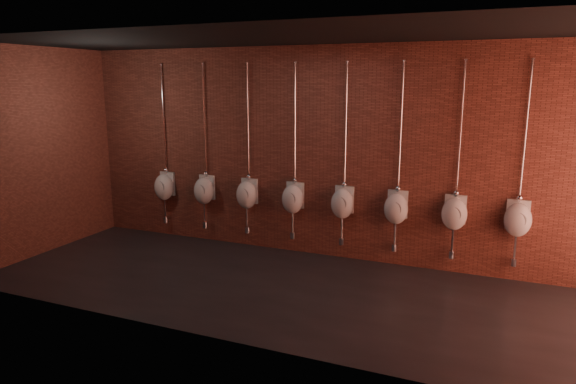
# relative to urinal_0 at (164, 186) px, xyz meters

# --- Properties ---
(ground) EXTENTS (8.50, 8.50, 0.00)m
(ground) POSITION_rel_urinal_0_xyz_m (2.97, -1.38, -0.90)
(ground) COLOR black
(ground) RESTS_ON ground
(room_shell) EXTENTS (8.54, 3.04, 3.22)m
(room_shell) POSITION_rel_urinal_0_xyz_m (2.97, -1.38, 1.11)
(room_shell) COLOR black
(room_shell) RESTS_ON ground
(urinal_0) EXTENTS (0.37, 0.33, 2.71)m
(urinal_0) POSITION_rel_urinal_0_xyz_m (0.00, 0.00, 0.00)
(urinal_0) COLOR silver
(urinal_0) RESTS_ON ground
(urinal_1) EXTENTS (0.37, 0.33, 2.71)m
(urinal_1) POSITION_rel_urinal_0_xyz_m (0.80, 0.00, 0.00)
(urinal_1) COLOR silver
(urinal_1) RESTS_ON ground
(urinal_2) EXTENTS (0.37, 0.33, 2.71)m
(urinal_2) POSITION_rel_urinal_0_xyz_m (1.60, 0.00, 0.00)
(urinal_2) COLOR silver
(urinal_2) RESTS_ON ground
(urinal_3) EXTENTS (0.37, 0.33, 2.71)m
(urinal_3) POSITION_rel_urinal_0_xyz_m (2.40, 0.00, 0.00)
(urinal_3) COLOR silver
(urinal_3) RESTS_ON ground
(urinal_4) EXTENTS (0.37, 0.33, 2.71)m
(urinal_4) POSITION_rel_urinal_0_xyz_m (3.20, 0.00, 0.00)
(urinal_4) COLOR silver
(urinal_4) RESTS_ON ground
(urinal_5) EXTENTS (0.37, 0.33, 2.71)m
(urinal_5) POSITION_rel_urinal_0_xyz_m (4.01, 0.00, 0.00)
(urinal_5) COLOR silver
(urinal_5) RESTS_ON ground
(urinal_6) EXTENTS (0.37, 0.33, 2.71)m
(urinal_6) POSITION_rel_urinal_0_xyz_m (4.81, 0.00, 0.00)
(urinal_6) COLOR silver
(urinal_6) RESTS_ON ground
(urinal_7) EXTENTS (0.37, 0.33, 2.71)m
(urinal_7) POSITION_rel_urinal_0_xyz_m (5.61, 0.00, 0.00)
(urinal_7) COLOR silver
(urinal_7) RESTS_ON ground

